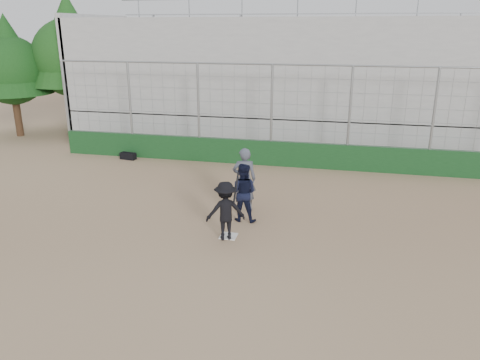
% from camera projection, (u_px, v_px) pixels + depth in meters
% --- Properties ---
extents(ground, '(90.00, 90.00, 0.00)m').
position_uv_depth(ground, '(228.00, 236.00, 12.56)').
color(ground, brown).
rests_on(ground, ground).
extents(home_plate, '(0.44, 0.44, 0.02)m').
position_uv_depth(home_plate, '(228.00, 236.00, 12.56)').
color(home_plate, white).
rests_on(home_plate, ground).
extents(backstop, '(18.10, 0.25, 4.04)m').
position_uv_depth(backstop, '(271.00, 142.00, 18.75)').
color(backstop, '#123917').
rests_on(backstop, ground).
extents(bleachers, '(20.25, 6.70, 6.98)m').
position_uv_depth(bleachers, '(288.00, 79.00, 22.72)').
color(bleachers, '#9C9C9C').
rests_on(bleachers, ground).
extents(tree_left, '(4.48, 4.48, 7.00)m').
position_uv_depth(tree_left, '(71.00, 47.00, 23.70)').
color(tree_left, '#332312').
rests_on(tree_left, ground).
extents(tree_right, '(3.84, 3.84, 6.00)m').
position_uv_depth(tree_right, '(10.00, 61.00, 23.03)').
color(tree_right, '#321F12').
rests_on(tree_right, ground).
extents(batter_at_plate, '(1.17, 0.93, 1.76)m').
position_uv_depth(batter_at_plate, '(226.00, 211.00, 12.19)').
color(batter_at_plate, black).
rests_on(batter_at_plate, ground).
extents(catcher_crouched, '(0.87, 0.69, 1.17)m').
position_uv_depth(catcher_crouched, '(242.00, 202.00, 13.40)').
color(catcher_crouched, black).
rests_on(catcher_crouched, ground).
extents(umpire, '(0.81, 0.63, 1.76)m').
position_uv_depth(umpire, '(244.00, 182.00, 14.13)').
color(umpire, '#464B59').
rests_on(umpire, ground).
extents(equipment_bag, '(0.70, 0.38, 0.32)m').
position_uv_depth(equipment_bag, '(128.00, 156.00, 19.84)').
color(equipment_bag, black).
rests_on(equipment_bag, ground).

